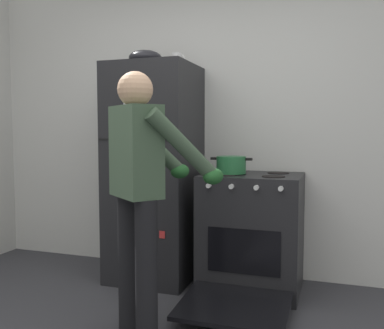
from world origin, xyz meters
TOP-DOWN VIEW (x-y plane):
  - kitchen_wall_back at (0.00, 1.95)m, footprint 6.00×0.10m
  - refrigerator at (-0.38, 1.57)m, footprint 0.68×0.72m
  - stove_range at (0.45, 1.55)m, footprint 0.76×1.23m
  - person_cook at (-0.03, 0.58)m, footprint 0.69×0.73m
  - red_pot at (0.29, 1.52)m, footprint 0.33×0.23m
  - coffee_mug at (-0.20, 1.62)m, footprint 0.11×0.08m
  - mixing_bowl at (-0.46, 1.57)m, footprint 0.28×0.28m

SIDE VIEW (x-z plane):
  - stove_range at x=0.45m, z-range -0.01..0.91m
  - refrigerator at x=-0.38m, z-range 0.00..1.80m
  - person_cook at x=-0.03m, z-range 0.16..1.76m
  - red_pot at x=0.29m, z-range 0.92..1.06m
  - kitchen_wall_back at x=0.00m, z-range 0.00..2.70m
  - coffee_mug at x=-0.20m, z-range 1.80..1.90m
  - mixing_bowl at x=-0.46m, z-range 1.80..1.93m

